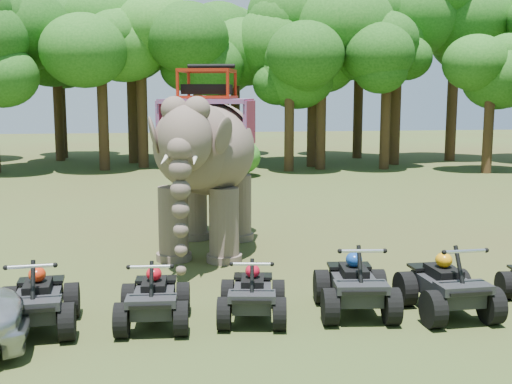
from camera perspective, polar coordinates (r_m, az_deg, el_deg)
ground at (r=12.88m, az=0.78°, el=-9.19°), size 110.00×110.00×0.00m
elephant at (r=16.24m, az=-4.35°, el=2.97°), size 3.82×6.03×4.69m
atv_0 at (r=11.50m, az=-18.90°, el=-8.48°), size 1.40×1.84×1.31m
atv_1 at (r=11.28m, az=-9.09°, el=-8.66°), size 1.31×1.72×1.22m
atv_2 at (r=11.43m, az=-0.32°, el=-8.43°), size 1.41×1.76×1.18m
atv_3 at (r=11.86m, az=8.81°, el=-7.48°), size 1.53×1.97×1.35m
atv_4 at (r=12.16m, az=16.64°, el=-7.31°), size 1.40×1.88×1.36m
tree_0 at (r=34.93m, az=-5.18°, el=8.11°), size 5.06×5.06×7.22m
tree_1 at (r=33.10m, az=2.98°, el=7.58°), size 4.63×4.63×6.62m
tree_2 at (r=34.62m, az=11.47°, el=7.99°), size 5.07×5.07×7.25m
tree_3 at (r=34.24m, az=20.04°, el=7.05°), size 4.59×4.59×6.55m
tree_25 at (r=34.40m, az=-13.52°, el=8.66°), size 5.69×5.69×8.13m
tree_26 at (r=40.10m, az=-1.86°, el=9.57°), size 6.39×6.39×9.12m
tree_27 at (r=40.05m, az=17.15°, el=10.15°), size 7.32×7.32×10.45m
tree_28 at (r=41.84m, az=-3.68°, el=9.26°), size 6.12×6.12×8.74m
tree_29 at (r=34.06m, az=5.83°, el=8.22°), size 5.17×5.17×7.39m
tree_31 at (r=35.23m, az=-10.13°, el=9.21°), size 6.09×6.09×8.70m
tree_33 at (r=35.35m, az=5.11°, el=10.29°), size 6.93×6.93×9.91m
tree_34 at (r=40.45m, az=9.12°, el=9.63°), size 6.56×6.56×9.36m
tree_35 at (r=40.13m, az=-17.24°, el=8.88°), size 6.08×6.08×8.69m
tree_36 at (r=41.70m, az=-17.00°, el=8.89°), size 6.11×6.11×8.72m
tree_37 at (r=36.57m, az=-2.80°, el=8.41°), size 5.28×5.28×7.54m
tree_38 at (r=37.09m, az=12.39°, el=10.29°), size 7.15×7.15×10.21m
tree_39 at (r=37.73m, az=-10.99°, el=9.83°), size 6.71×6.71×9.59m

